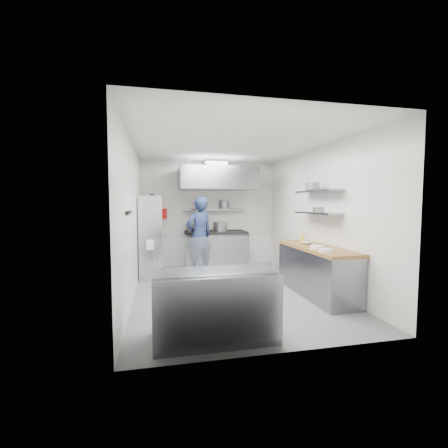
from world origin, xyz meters
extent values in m
plane|color=#5B5B5E|center=(0.00, 0.00, 0.00)|extent=(5.00, 5.00, 0.00)
plane|color=silver|center=(0.00, 0.00, 2.80)|extent=(5.00, 5.00, 0.00)
cube|color=white|center=(0.00, 2.50, 1.40)|extent=(3.60, 2.80, 0.02)
cube|color=white|center=(0.00, -2.50, 1.40)|extent=(3.60, 2.80, 0.02)
cube|color=white|center=(-1.80, 0.00, 1.40)|extent=(2.80, 5.00, 0.02)
cube|color=white|center=(1.80, 0.00, 1.40)|extent=(2.80, 5.00, 0.02)
cube|color=gray|center=(0.10, 2.10, 0.45)|extent=(1.60, 0.80, 0.90)
cube|color=black|center=(0.10, 2.10, 0.93)|extent=(1.57, 0.78, 0.06)
cylinder|color=slate|center=(-0.51, 2.38, 1.06)|extent=(0.28, 0.28, 0.20)
cylinder|color=slate|center=(0.20, 1.99, 1.08)|extent=(0.37, 0.37, 0.24)
cube|color=gray|center=(0.10, 2.34, 1.52)|extent=(1.60, 0.30, 0.04)
cylinder|color=slate|center=(-0.22, 2.39, 1.63)|extent=(0.25, 0.25, 0.18)
cylinder|color=slate|center=(0.40, 2.47, 1.65)|extent=(0.28, 0.28, 0.22)
cube|color=gray|center=(0.10, 1.93, 2.30)|extent=(1.90, 1.15, 0.55)
cube|color=slate|center=(0.10, 2.15, 2.68)|extent=(0.55, 0.55, 0.24)
cube|color=red|center=(-1.25, 2.44, 1.42)|extent=(0.22, 0.10, 0.26)
imported|color=#19254B|center=(-0.41, 1.47, 0.92)|extent=(0.79, 0.68, 1.84)
cube|color=silver|center=(-1.53, 1.46, 0.93)|extent=(0.50, 0.90, 1.85)
cube|color=white|center=(-1.53, 0.99, 0.80)|extent=(0.16, 0.20, 0.18)
cube|color=yellow|center=(-1.53, 1.43, 1.30)|extent=(0.15, 0.20, 0.18)
cylinder|color=black|center=(-1.48, 1.16, 1.80)|extent=(0.11, 0.11, 0.18)
cube|color=black|center=(-1.78, -0.90, 1.55)|extent=(0.04, 0.55, 0.05)
cube|color=gray|center=(1.48, -0.60, 0.42)|extent=(0.62, 2.00, 0.84)
cube|color=olive|center=(1.48, -0.60, 0.87)|extent=(0.65, 2.04, 0.06)
cylinder|color=white|center=(1.27, -1.25, 0.93)|extent=(0.22, 0.22, 0.06)
cylinder|color=white|center=(1.34, -0.87, 0.93)|extent=(0.24, 0.24, 0.06)
cylinder|color=#BD7535|center=(1.45, -0.75, 0.93)|extent=(0.18, 0.18, 0.06)
cylinder|color=yellow|center=(1.41, -0.15, 0.99)|extent=(0.06, 0.06, 0.18)
imported|color=white|center=(1.42, -0.30, 0.92)|extent=(0.25, 0.25, 0.05)
cube|color=gray|center=(1.64, -0.30, 1.50)|extent=(0.30, 1.30, 0.04)
cube|color=gray|center=(1.64, -0.30, 1.92)|extent=(0.30, 1.30, 0.04)
cylinder|color=slate|center=(1.50, -0.62, 1.57)|extent=(0.20, 0.20, 0.10)
cylinder|color=slate|center=(1.55, -0.29, 2.01)|extent=(0.26, 0.26, 0.14)
cube|color=gray|center=(-0.68, -2.00, 0.42)|extent=(1.50, 0.70, 0.85)
cube|color=silver|center=(-0.68, -2.12, 1.07)|extent=(1.47, 0.19, 0.42)
camera|label=1|loc=(-1.33, -5.56, 1.69)|focal=24.00mm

